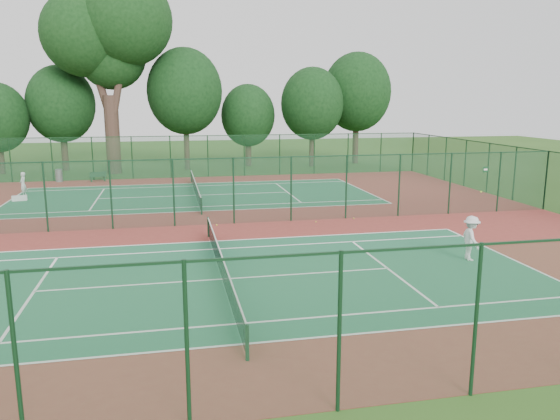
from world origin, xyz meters
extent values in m
plane|color=#2A5019|center=(0.00, 0.00, 0.00)|extent=(120.00, 120.00, 0.00)
cube|color=maroon|center=(0.00, 0.00, 0.01)|extent=(40.00, 36.00, 0.01)
cube|color=#1E603E|center=(0.00, -9.00, 0.01)|extent=(23.77, 10.97, 0.01)
cube|color=#1D5E39|center=(0.00, 9.00, 0.01)|extent=(23.77, 10.97, 0.01)
cube|color=#1A502A|center=(0.00, 18.00, 1.75)|extent=(40.00, 0.02, 3.50)
cube|color=#133519|center=(0.00, 18.00, 3.46)|extent=(40.00, 0.05, 0.05)
cube|color=#1B512D|center=(0.00, -18.00, 1.75)|extent=(40.00, 0.02, 3.50)
cube|color=#13341E|center=(0.00, -18.00, 3.46)|extent=(40.00, 0.05, 0.05)
cube|color=#194B2B|center=(20.00, 0.00, 1.75)|extent=(0.02, 36.00, 3.50)
cube|color=#14381E|center=(20.00, 0.00, 3.46)|extent=(0.05, 36.00, 0.05)
cube|color=#16442A|center=(0.00, 0.00, 1.75)|extent=(40.00, 0.02, 3.50)
cube|color=#143922|center=(0.00, 0.00, 3.46)|extent=(40.00, 0.05, 0.05)
cylinder|color=#143922|center=(0.00, -15.40, 0.49)|extent=(0.10, 0.10, 0.97)
cylinder|color=#143922|center=(0.00, -2.60, 0.49)|extent=(0.10, 0.10, 0.97)
cube|color=black|center=(0.00, -9.00, 0.48)|extent=(0.02, 12.80, 0.85)
cube|color=silver|center=(0.00, -9.00, 0.92)|extent=(0.04, 12.80, 0.06)
cylinder|color=#13341D|center=(0.00, 2.60, 0.49)|extent=(0.10, 0.10, 0.97)
cylinder|color=#13341D|center=(0.00, 15.40, 0.49)|extent=(0.10, 0.10, 0.97)
cube|color=black|center=(0.00, 9.00, 0.48)|extent=(0.02, 12.80, 0.85)
cube|color=white|center=(0.00, 9.00, 0.92)|extent=(0.04, 12.80, 0.06)
imported|color=silver|center=(10.12, -8.60, 0.93)|extent=(0.80, 1.24, 1.82)
imported|color=white|center=(-11.33, 10.87, 0.84)|extent=(0.48, 0.65, 1.64)
cylinder|color=gray|center=(-10.26, 17.52, 0.51)|extent=(0.72, 0.72, 1.00)
cube|color=#13371C|center=(-7.76, 16.90, 0.20)|extent=(0.18, 0.35, 0.38)
cube|color=#13371C|center=(-6.80, 17.24, 0.20)|extent=(0.18, 0.35, 0.38)
cube|color=#13371C|center=(-7.28, 17.07, 0.41)|extent=(1.33, 0.77, 0.04)
cube|color=#13371C|center=(-7.22, 16.91, 0.61)|extent=(1.22, 0.47, 0.38)
cube|color=white|center=(-11.23, 9.26, 0.18)|extent=(0.95, 0.50, 0.34)
sphere|color=#E0ED37|center=(5.84, -0.63, 0.04)|extent=(0.06, 0.06, 0.06)
sphere|color=#C1DC33|center=(8.08, -0.25, 0.04)|extent=(0.07, 0.07, 0.07)
sphere|color=#D0E234|center=(0.58, -0.36, 0.05)|extent=(0.07, 0.07, 0.07)
cylinder|color=#3C2820|center=(-6.41, 22.00, 3.39)|extent=(1.24, 1.24, 6.78)
cylinder|color=#3C2820|center=(-7.43, 22.34, 8.48)|extent=(2.30, 0.68, 6.74)
cylinder|color=#3C2820|center=(-5.40, 21.78, 8.81)|extent=(2.15, 0.63, 7.32)
sphere|color=black|center=(-8.22, 22.34, 11.87)|extent=(7.23, 7.23, 7.23)
sphere|color=black|center=(-4.72, 21.78, 13.00)|extent=(7.68, 7.68, 7.68)
sphere|color=black|center=(-6.19, 22.91, 10.17)|extent=(5.88, 5.88, 5.88)
camera|label=1|loc=(-1.75, -27.95, 6.44)|focal=35.00mm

